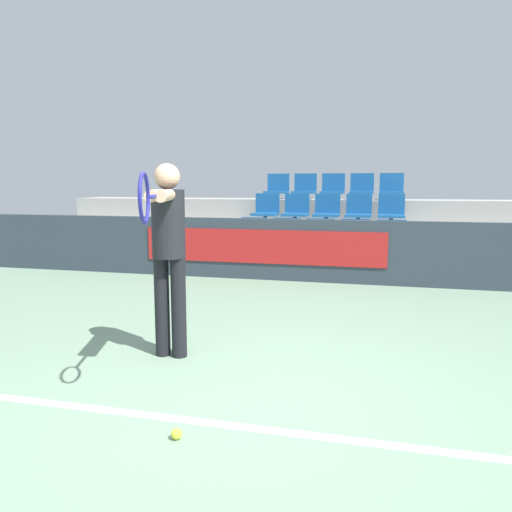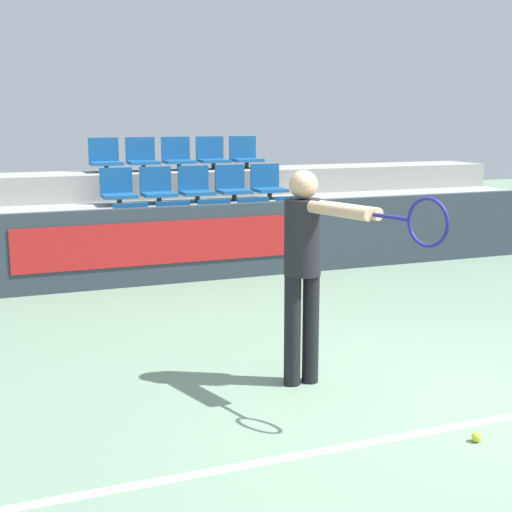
{
  "view_description": "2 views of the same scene",
  "coord_description": "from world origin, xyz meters",
  "px_view_note": "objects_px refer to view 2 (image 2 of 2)",
  "views": [
    {
      "loc": [
        1.03,
        -3.13,
        1.5
      ],
      "look_at": [
        -0.37,
        2.36,
        0.69
      ],
      "focal_mm": 35.0,
      "sensor_mm": 36.0,
      "label": 1
    },
    {
      "loc": [
        -2.98,
        -4.04,
        2.08
      ],
      "look_at": [
        -0.45,
        2.54,
        0.68
      ],
      "focal_mm": 50.0,
      "sensor_mm": 36.0,
      "label": 2
    }
  ],
  "objects_px": {
    "stadium_chair_14": "(245,155)",
    "tennis_player": "(309,258)",
    "stadium_chair_8": "(232,186)",
    "stadium_chair_10": "(105,158)",
    "stadium_chair_7": "(196,187)",
    "stadium_chair_13": "(212,156)",
    "stadium_chair_4": "(294,219)",
    "stadium_chair_9": "(268,185)",
    "stadium_chair_1": "(176,225)",
    "stadium_chair_2": "(217,223)",
    "stadium_chair_5": "(118,190)",
    "stadium_chair_6": "(158,189)",
    "stadium_chair_3": "(257,221)",
    "stadium_chair_12": "(178,157)",
    "tennis_ball": "(477,437)",
    "stadium_chair_11": "(142,157)",
    "stadium_chair_0": "(133,228)"
  },
  "relations": [
    {
      "from": "stadium_chair_1",
      "to": "stadium_chair_4",
      "type": "distance_m",
      "value": 1.75
    },
    {
      "from": "stadium_chair_11",
      "to": "stadium_chair_13",
      "type": "height_order",
      "value": "same"
    },
    {
      "from": "stadium_chair_2",
      "to": "stadium_chair_5",
      "type": "distance_m",
      "value": 1.6
    },
    {
      "from": "stadium_chair_2",
      "to": "tennis_player",
      "type": "bearing_deg",
      "value": -99.14
    },
    {
      "from": "stadium_chair_6",
      "to": "stadium_chair_13",
      "type": "relative_size",
      "value": 1.0
    },
    {
      "from": "tennis_ball",
      "to": "stadium_chair_9",
      "type": "bearing_deg",
      "value": 79.33
    },
    {
      "from": "stadium_chair_1",
      "to": "stadium_chair_12",
      "type": "height_order",
      "value": "stadium_chair_12"
    },
    {
      "from": "stadium_chair_1",
      "to": "tennis_ball",
      "type": "relative_size",
      "value": 7.99
    },
    {
      "from": "stadium_chair_9",
      "to": "tennis_ball",
      "type": "relative_size",
      "value": 7.99
    },
    {
      "from": "stadium_chair_1",
      "to": "tennis_player",
      "type": "distance_m",
      "value": 4.51
    },
    {
      "from": "stadium_chair_1",
      "to": "stadium_chair_2",
      "type": "bearing_deg",
      "value": 0.0
    },
    {
      "from": "stadium_chair_6",
      "to": "stadium_chair_9",
      "type": "relative_size",
      "value": 1.0
    },
    {
      "from": "stadium_chair_0",
      "to": "stadium_chair_4",
      "type": "distance_m",
      "value": 2.33
    },
    {
      "from": "stadium_chair_8",
      "to": "tennis_ball",
      "type": "height_order",
      "value": "stadium_chair_8"
    },
    {
      "from": "stadium_chair_14",
      "to": "tennis_player",
      "type": "bearing_deg",
      "value": -106.12
    },
    {
      "from": "stadium_chair_2",
      "to": "stadium_chair_0",
      "type": "bearing_deg",
      "value": 180.0
    },
    {
      "from": "stadium_chair_10",
      "to": "stadium_chair_3",
      "type": "bearing_deg",
      "value": -49.46
    },
    {
      "from": "stadium_chair_4",
      "to": "stadium_chair_2",
      "type": "bearing_deg",
      "value": 180.0
    },
    {
      "from": "stadium_chair_13",
      "to": "stadium_chair_14",
      "type": "height_order",
      "value": "same"
    },
    {
      "from": "stadium_chair_6",
      "to": "stadium_chair_7",
      "type": "bearing_deg",
      "value": 0.0
    },
    {
      "from": "stadium_chair_9",
      "to": "stadium_chair_5",
      "type": "bearing_deg",
      "value": 180.0
    },
    {
      "from": "stadium_chair_2",
      "to": "stadium_chair_9",
      "type": "height_order",
      "value": "stadium_chair_9"
    },
    {
      "from": "stadium_chair_14",
      "to": "stadium_chair_1",
      "type": "bearing_deg",
      "value": -130.54
    },
    {
      "from": "stadium_chair_10",
      "to": "stadium_chair_7",
      "type": "bearing_deg",
      "value": -41.25
    },
    {
      "from": "stadium_chair_3",
      "to": "stadium_chair_5",
      "type": "relative_size",
      "value": 1.0
    },
    {
      "from": "stadium_chair_1",
      "to": "stadium_chair_2",
      "type": "height_order",
      "value": "same"
    },
    {
      "from": "stadium_chair_6",
      "to": "stadium_chair_13",
      "type": "bearing_deg",
      "value": 41.25
    },
    {
      "from": "stadium_chair_1",
      "to": "stadium_chair_13",
      "type": "height_order",
      "value": "stadium_chair_13"
    },
    {
      "from": "stadium_chair_0",
      "to": "stadium_chair_12",
      "type": "distance_m",
      "value": 2.49
    },
    {
      "from": "stadium_chair_2",
      "to": "stadium_chair_9",
      "type": "bearing_deg",
      "value": 41.25
    },
    {
      "from": "stadium_chair_0",
      "to": "stadium_chair_10",
      "type": "distance_m",
      "value": 2.2
    },
    {
      "from": "stadium_chair_4",
      "to": "tennis_ball",
      "type": "bearing_deg",
      "value": -102.5
    },
    {
      "from": "stadium_chair_3",
      "to": "stadium_chair_6",
      "type": "bearing_deg",
      "value": 138.75
    },
    {
      "from": "stadium_chair_9",
      "to": "tennis_player",
      "type": "distance_m",
      "value": 5.83
    },
    {
      "from": "tennis_player",
      "to": "stadium_chair_3",
      "type": "bearing_deg",
      "value": 56.46
    },
    {
      "from": "stadium_chair_4",
      "to": "stadium_chair_1",
      "type": "bearing_deg",
      "value": 180.0
    },
    {
      "from": "stadium_chair_8",
      "to": "tennis_ball",
      "type": "bearing_deg",
      "value": -95.86
    },
    {
      "from": "stadium_chair_8",
      "to": "stadium_chair_14",
      "type": "height_order",
      "value": "stadium_chair_14"
    },
    {
      "from": "stadium_chair_5",
      "to": "stadium_chair_13",
      "type": "height_order",
      "value": "stadium_chair_13"
    },
    {
      "from": "stadium_chair_7",
      "to": "stadium_chair_1",
      "type": "bearing_deg",
      "value": -119.69
    },
    {
      "from": "stadium_chair_6",
      "to": "stadium_chair_3",
      "type": "bearing_deg",
      "value": -41.25
    },
    {
      "from": "stadium_chair_11",
      "to": "stadium_chair_12",
      "type": "xyz_separation_m",
      "value": [
        0.58,
        0.0,
        0.0
      ]
    },
    {
      "from": "stadium_chair_4",
      "to": "stadium_chair_9",
      "type": "bearing_deg",
      "value": 90.0
    },
    {
      "from": "stadium_chair_14",
      "to": "tennis_player",
      "type": "relative_size",
      "value": 0.31
    },
    {
      "from": "stadium_chair_7",
      "to": "stadium_chair_13",
      "type": "bearing_deg",
      "value": 60.31
    },
    {
      "from": "stadium_chair_8",
      "to": "stadium_chair_10",
      "type": "bearing_deg",
      "value": 149.69
    },
    {
      "from": "stadium_chair_8",
      "to": "stadium_chair_10",
      "type": "xyz_separation_m",
      "value": [
        -1.75,
        1.02,
        0.4
      ]
    },
    {
      "from": "stadium_chair_5",
      "to": "stadium_chair_9",
      "type": "relative_size",
      "value": 1.0
    },
    {
      "from": "stadium_chair_6",
      "to": "stadium_chair_12",
      "type": "bearing_deg",
      "value": 60.31
    },
    {
      "from": "stadium_chair_2",
      "to": "stadium_chair_6",
      "type": "height_order",
      "value": "stadium_chair_6"
    }
  ]
}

